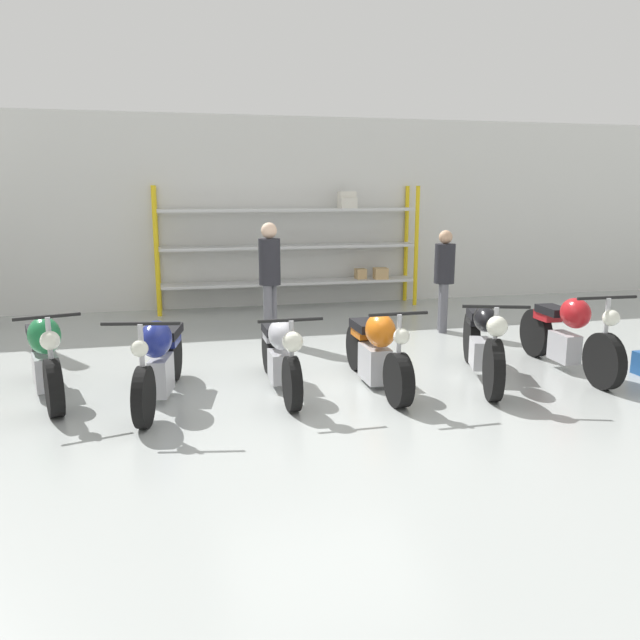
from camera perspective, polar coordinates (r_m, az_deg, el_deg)
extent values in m
plane|color=#9EA3A0|center=(7.28, 0.72, -6.03)|extent=(30.00, 30.00, 0.00)
cube|color=silver|center=(12.18, -5.38, 9.71)|extent=(30.00, 0.08, 3.60)
cylinder|color=yellow|center=(11.47, -14.73, 6.03)|extent=(0.08, 0.08, 2.31)
cylinder|color=yellow|center=(12.36, 8.80, 6.66)|extent=(0.08, 0.08, 2.31)
cylinder|color=yellow|center=(12.02, -14.68, 6.28)|extent=(0.08, 0.08, 2.31)
cylinder|color=yellow|center=(12.87, 7.88, 6.88)|extent=(0.08, 0.08, 2.31)
cube|color=silver|center=(12.02, -2.75, 3.46)|extent=(4.91, 0.55, 0.05)
cube|color=silver|center=(11.94, -2.78, 6.73)|extent=(4.91, 0.55, 0.05)
cube|color=silver|center=(11.90, -2.81, 10.03)|extent=(4.91, 0.55, 0.05)
cube|color=silver|center=(12.11, 2.47, 10.93)|extent=(0.32, 0.30, 0.32)
cube|color=silver|center=(12.03, 2.57, 10.64)|extent=(0.31, 0.25, 0.20)
cube|color=tan|center=(12.35, 5.56, 4.27)|extent=(0.28, 0.26, 0.22)
cube|color=tan|center=(12.34, 3.73, 4.24)|extent=(0.21, 0.22, 0.20)
cylinder|color=black|center=(6.79, -23.16, -5.71)|extent=(0.29, 0.61, 0.59)
cylinder|color=black|center=(8.15, -24.19, -2.98)|extent=(0.29, 0.61, 0.59)
cube|color=#ADADB2|center=(7.53, -23.74, -4.34)|extent=(0.36, 0.50, 0.37)
ellipsoid|color=#196B38|center=(7.26, -23.90, -1.30)|extent=(0.44, 0.52, 0.40)
cube|color=black|center=(7.76, -24.21, -0.98)|extent=(0.41, 0.59, 0.10)
cube|color=#196B38|center=(7.85, -24.20, -1.52)|extent=(0.33, 0.42, 0.12)
cylinder|color=#ADADB2|center=(6.72, -23.42, -2.75)|extent=(0.06, 0.06, 0.71)
sphere|color=silver|center=(6.62, -23.45, -1.74)|extent=(0.19, 0.19, 0.19)
cylinder|color=black|center=(6.68, -23.69, 0.27)|extent=(0.61, 0.20, 0.04)
cylinder|color=black|center=(6.20, -15.81, -6.79)|extent=(0.21, 0.61, 0.60)
cylinder|color=black|center=(7.63, -13.25, -3.18)|extent=(0.21, 0.61, 0.60)
cube|color=#ADADB2|center=(6.97, -14.30, -4.92)|extent=(0.28, 0.51, 0.40)
ellipsoid|color=navy|center=(6.69, -14.78, -1.70)|extent=(0.42, 0.59, 0.38)
cube|color=black|center=(7.27, -13.80, -1.06)|extent=(0.37, 0.64, 0.10)
cube|color=navy|center=(7.31, -13.73, -1.70)|extent=(0.30, 0.45, 0.12)
cylinder|color=#ADADB2|center=(6.12, -15.95, -3.60)|extent=(0.06, 0.06, 0.70)
sphere|color=silver|center=(6.02, -16.17, -2.52)|extent=(0.16, 0.16, 0.16)
cylinder|color=black|center=(6.07, -16.07, -0.33)|extent=(0.73, 0.17, 0.04)
cylinder|color=black|center=(6.42, -2.56, -5.83)|extent=(0.12, 0.57, 0.57)
cylinder|color=black|center=(7.76, -4.62, -2.76)|extent=(0.12, 0.57, 0.57)
cube|color=#ADADB2|center=(7.14, -3.76, -4.26)|extent=(0.21, 0.41, 0.34)
ellipsoid|color=#B7B7BF|center=(6.88, -3.55, -1.32)|extent=(0.29, 0.49, 0.34)
cube|color=black|center=(7.35, -4.24, -0.87)|extent=(0.24, 0.45, 0.10)
cube|color=#B7B7BF|center=(7.46, -4.34, -1.40)|extent=(0.21, 0.32, 0.12)
cylinder|color=#ADADB2|center=(6.35, -2.63, -2.96)|extent=(0.05, 0.05, 0.65)
sphere|color=silver|center=(6.25, -2.51, -2.00)|extent=(0.21, 0.21, 0.21)
cylinder|color=black|center=(6.31, -2.71, -0.01)|extent=(0.67, 0.04, 0.04)
cylinder|color=black|center=(6.58, 7.19, -5.46)|extent=(0.15, 0.58, 0.58)
cylinder|color=black|center=(7.87, 3.47, -2.51)|extent=(0.15, 0.58, 0.58)
cube|color=#ADADB2|center=(7.27, 5.03, -3.97)|extent=(0.27, 0.50, 0.41)
ellipsoid|color=orange|center=(7.01, 5.54, -0.94)|extent=(0.33, 0.48, 0.38)
cube|color=black|center=(7.50, 4.21, -0.52)|extent=(0.27, 0.53, 0.10)
cube|color=orange|center=(7.58, 4.06, -1.09)|extent=(0.23, 0.37, 0.12)
cylinder|color=#ADADB2|center=(6.50, 7.21, -2.49)|extent=(0.05, 0.05, 0.69)
sphere|color=silver|center=(6.41, 7.46, -1.49)|extent=(0.17, 0.17, 0.17)
cylinder|color=black|center=(6.45, 7.19, 0.55)|extent=(0.64, 0.04, 0.04)
cylinder|color=black|center=(6.97, 15.58, -4.40)|extent=(0.32, 0.68, 0.67)
cylinder|color=black|center=(8.44, 13.68, -1.51)|extent=(0.32, 0.68, 0.67)
cube|color=#ADADB2|center=(7.75, 14.46, -2.97)|extent=(0.33, 0.45, 0.34)
ellipsoid|color=black|center=(7.49, 14.86, 0.12)|extent=(0.40, 0.56, 0.30)
cube|color=black|center=(8.00, 14.21, 0.55)|extent=(0.35, 0.54, 0.10)
cube|color=black|center=(8.11, 14.06, 0.07)|extent=(0.28, 0.39, 0.12)
cylinder|color=#ADADB2|center=(6.90, 15.70, -1.65)|extent=(0.06, 0.06, 0.68)
sphere|color=silver|center=(6.80, 15.88, -0.56)|extent=(0.22, 0.22, 0.22)
cylinder|color=black|center=(6.86, 15.82, 1.17)|extent=(0.68, 0.25, 0.04)
cylinder|color=black|center=(7.79, 24.53, -3.44)|extent=(0.14, 0.65, 0.65)
cylinder|color=black|center=(8.98, 19.12, -1.11)|extent=(0.14, 0.65, 0.65)
cube|color=#ADADB2|center=(8.42, 21.43, -2.33)|extent=(0.23, 0.44, 0.36)
ellipsoid|color=#B2191E|center=(8.19, 22.31, 0.58)|extent=(0.33, 0.46, 0.37)
cube|color=black|center=(8.59, 20.53, 0.83)|extent=(0.27, 0.48, 0.10)
cube|color=#B2191E|center=(8.70, 20.09, 0.39)|extent=(0.23, 0.34, 0.12)
cylinder|color=#ADADB2|center=(7.72, 24.67, -0.81)|extent=(0.05, 0.05, 0.72)
sphere|color=silver|center=(7.64, 25.07, 0.17)|extent=(0.19, 0.19, 0.19)
cylinder|color=black|center=(7.69, 24.77, 1.86)|extent=(0.73, 0.06, 0.04)
cylinder|color=#595960|center=(9.41, -4.34, 0.73)|extent=(0.13, 0.13, 0.86)
cylinder|color=#595960|center=(9.25, -4.79, 0.53)|extent=(0.13, 0.13, 0.86)
cylinder|color=#232328|center=(9.22, -4.64, 5.33)|extent=(0.44, 0.44, 0.68)
sphere|color=beige|center=(9.18, -4.68, 8.16)|extent=(0.23, 0.23, 0.23)
cylinder|color=#595960|center=(10.25, 11.10, 1.23)|extent=(0.13, 0.13, 0.78)
cylinder|color=#595960|center=(10.07, 11.23, 1.05)|extent=(0.13, 0.13, 0.78)
cylinder|color=#232328|center=(10.06, 11.33, 5.08)|extent=(0.40, 0.40, 0.62)
sphere|color=tan|center=(10.02, 11.42, 7.45)|extent=(0.21, 0.21, 0.21)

